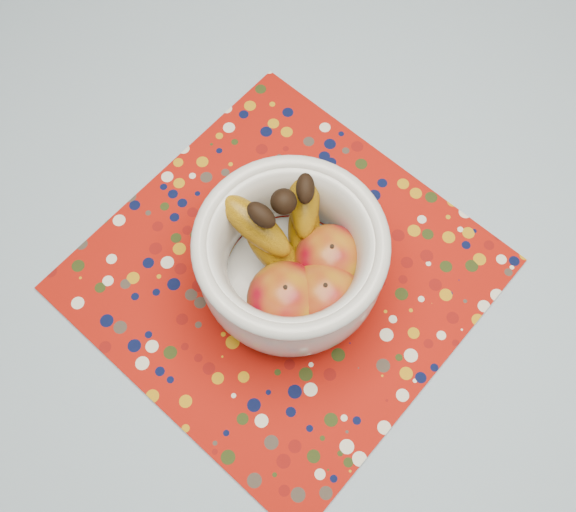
{
  "coord_description": "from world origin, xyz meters",
  "views": [
    {
      "loc": [
        -0.25,
        -0.29,
        1.57
      ],
      "look_at": [
        -0.06,
        -0.06,
        0.84
      ],
      "focal_mm": 42.0,
      "sensor_mm": 36.0,
      "label": 1
    }
  ],
  "objects": [
    {
      "name": "placemat",
      "position": [
        -0.06,
        -0.05,
        0.76
      ],
      "size": [
        0.51,
        0.51,
        0.0
      ],
      "primitive_type": "cube",
      "rotation": [
        0.0,
        0.0,
        0.16
      ],
      "color": "#951008",
      "rests_on": "tablecloth"
    },
    {
      "name": "tablecloth",
      "position": [
        0.0,
        0.0,
        0.76
      ],
      "size": [
        1.32,
        1.32,
        0.01
      ],
      "primitive_type": "cube",
      "color": "slate",
      "rests_on": "table"
    },
    {
      "name": "fruit_bowl",
      "position": [
        -0.05,
        -0.06,
        0.84
      ],
      "size": [
        0.24,
        0.22,
        0.16
      ],
      "color": "silver",
      "rests_on": "placemat"
    },
    {
      "name": "table",
      "position": [
        0.0,
        0.0,
        0.67
      ],
      "size": [
        1.2,
        1.2,
        0.75
      ],
      "color": "brown",
      "rests_on": "ground"
    }
  ]
}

